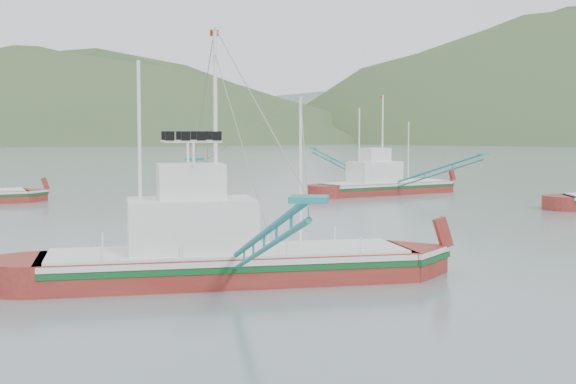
# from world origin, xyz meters

# --- Properties ---
(ground) EXTENTS (1200.00, 1200.00, 0.00)m
(ground) POSITION_xyz_m (0.00, 0.00, 0.00)
(ground) COLOR slate
(ground) RESTS_ON ground
(main_boat) EXTENTS (15.32, 26.03, 10.88)m
(main_boat) POSITION_xyz_m (-1.87, 0.38, 2.16)
(main_boat) COLOR maroon
(main_boat) RESTS_ON ground
(bg_boat_far) EXTENTS (19.47, 21.78, 10.11)m
(bg_boat_far) POSITION_xyz_m (4.55, 45.74, 2.17)
(bg_boat_far) COLOR maroon
(bg_boat_far) RESTS_ON ground
(headland_left) EXTENTS (448.00, 308.00, 210.00)m
(headland_left) POSITION_xyz_m (-180.00, 360.00, 0.00)
(headland_left) COLOR #384D27
(headland_left) RESTS_ON ground
(ridge_distant) EXTENTS (960.00, 400.00, 240.00)m
(ridge_distant) POSITION_xyz_m (30.00, 560.00, 0.00)
(ridge_distant) COLOR slate
(ridge_distant) RESTS_ON ground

